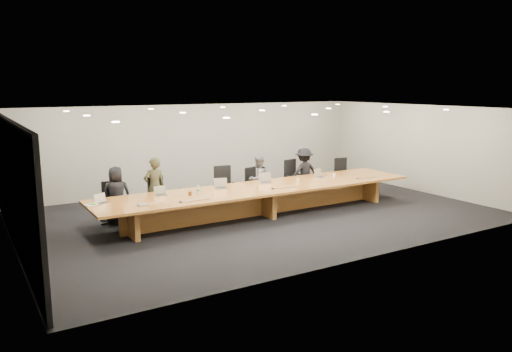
{
  "coord_description": "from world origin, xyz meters",
  "views": [
    {
      "loc": [
        -6.84,
        -11.0,
        3.4
      ],
      "look_at": [
        0.0,
        0.3,
        1.0
      ],
      "focal_mm": 35.0,
      "sensor_mm": 36.0,
      "label": 1
    }
  ],
  "objects": [
    {
      "name": "ground",
      "position": [
        0.0,
        0.0,
        0.0
      ],
      "size": [
        12.0,
        12.0,
        0.0
      ],
      "primitive_type": "plane",
      "color": "black",
      "rests_on": "ground"
    },
    {
      "name": "back_wall",
      "position": [
        0.0,
        4.0,
        1.4
      ],
      "size": [
        12.0,
        0.02,
        2.8
      ],
      "primitive_type": "cube",
      "color": "beige",
      "rests_on": "ground"
    },
    {
      "name": "left_wall_panel",
      "position": [
        -5.94,
        0.0,
        1.37
      ],
      "size": [
        0.08,
        7.84,
        2.74
      ],
      "primitive_type": "cube",
      "color": "black",
      "rests_on": "ground"
    },
    {
      "name": "conference_table",
      "position": [
        0.0,
        0.0,
        0.52
      ],
      "size": [
        9.0,
        1.8,
        0.75
      ],
      "color": "#965720",
      "rests_on": "ground"
    },
    {
      "name": "chair_far_left",
      "position": [
        -3.65,
        1.23,
        0.53
      ],
      "size": [
        0.64,
        0.64,
        1.05
      ],
      "primitive_type": null,
      "rotation": [
        0.0,
        0.0,
        -0.22
      ],
      "color": "black",
      "rests_on": "ground"
    },
    {
      "name": "chair_left",
      "position": [
        -2.39,
        1.17,
        0.54
      ],
      "size": [
        0.66,
        0.66,
        1.08
      ],
      "primitive_type": null,
      "rotation": [
        0.0,
        0.0,
        0.23
      ],
      "color": "black",
      "rests_on": "ground"
    },
    {
      "name": "chair_mid_left",
      "position": [
        -0.46,
        1.22,
        0.59
      ],
      "size": [
        0.68,
        0.68,
        1.19
      ],
      "primitive_type": null,
      "rotation": [
        0.0,
        0.0,
        -0.14
      ],
      "color": "black",
      "rests_on": "ground"
    },
    {
      "name": "chair_mid_right",
      "position": [
        0.62,
        1.34,
        0.52
      ],
      "size": [
        0.67,
        0.67,
        1.04
      ],
      "primitive_type": null,
      "rotation": [
        0.0,
        0.0,
        0.3
      ],
      "color": "black",
      "rests_on": "ground"
    },
    {
      "name": "chair_right",
      "position": [
        2.04,
        1.31,
        0.59
      ],
      "size": [
        0.71,
        0.71,
        1.17
      ],
      "primitive_type": null,
      "rotation": [
        0.0,
        0.0,
        0.22
      ],
      "color": "black",
      "rests_on": "ground"
    },
    {
      "name": "chair_far_right",
      "position": [
        3.96,
        1.29,
        0.54
      ],
      "size": [
        0.64,
        0.64,
        1.08
      ],
      "primitive_type": null,
      "rotation": [
        0.0,
        0.0,
        -0.19
      ],
      "color": "black",
      "rests_on": "ground"
    },
    {
      "name": "person_a",
      "position": [
        -3.52,
        1.21,
        0.72
      ],
      "size": [
        0.79,
        0.61,
        1.43
      ],
      "primitive_type": "imported",
      "rotation": [
        0.0,
        0.0,
        2.9
      ],
      "color": "black",
      "rests_on": "ground"
    },
    {
      "name": "person_b",
      "position": [
        -2.52,
        1.24,
        0.79
      ],
      "size": [
        0.58,
        0.39,
        1.58
      ],
      "primitive_type": "imported",
      "rotation": [
        0.0,
        0.0,
        3.15
      ],
      "color": "#312E1A",
      "rests_on": "ground"
    },
    {
      "name": "person_c",
      "position": [
        0.61,
        1.18,
        0.71
      ],
      "size": [
        0.8,
        0.69,
        1.42
      ],
      "primitive_type": "imported",
      "rotation": [
        0.0,
        0.0,
        3.39
      ],
      "color": "slate",
      "rests_on": "ground"
    },
    {
      "name": "person_d",
      "position": [
        2.27,
        1.19,
        0.76
      ],
      "size": [
        1.01,
        0.62,
        1.52
      ],
      "primitive_type": "imported",
      "rotation": [
        0.0,
        0.0,
        3.08
      ],
      "color": "black",
      "rests_on": "ground"
    },
    {
      "name": "laptop_a",
      "position": [
        -4.1,
        0.28,
        0.87
      ],
      "size": [
        0.35,
        0.3,
        0.23
      ],
      "primitive_type": null,
      "rotation": [
        0.0,
        0.0,
        0.37
      ],
      "color": "beige",
      "rests_on": "conference_table"
    },
    {
      "name": "laptop_b",
      "position": [
        -2.65,
        0.42,
        0.86
      ],
      "size": [
        0.29,
        0.21,
        0.23
      ],
      "primitive_type": null,
      "rotation": [
        0.0,
        0.0,
        -0.01
      ],
      "color": "tan",
      "rests_on": "conference_table"
    },
    {
      "name": "laptop_c",
      "position": [
        -1.02,
        0.37,
        0.89
      ],
      "size": [
        0.41,
        0.35,
        0.27
      ],
      "primitive_type": null,
      "rotation": [
        0.0,
        0.0,
        -0.33
      ],
      "color": "#BBA88F",
      "rests_on": "conference_table"
    },
    {
      "name": "laptop_d",
      "position": [
        0.4,
        0.43,
        0.89
      ],
      "size": [
        0.42,
        0.35,
        0.28
      ],
      "primitive_type": null,
      "rotation": [
        0.0,
        0.0,
        -0.32
      ],
      "color": "tan",
      "rests_on": "conference_table"
    },
    {
      "name": "laptop_e",
      "position": [
        2.23,
        0.29,
        0.88
      ],
      "size": [
        0.4,
        0.34,
        0.27
      ],
      "primitive_type": null,
      "rotation": [
        0.0,
        0.0,
        0.32
      ],
      "color": "beige",
      "rests_on": "conference_table"
    },
    {
      "name": "water_bottle",
      "position": [
        -1.83,
        0.03,
        0.86
      ],
      "size": [
        0.08,
        0.08,
        0.22
      ],
      "primitive_type": "cylinder",
      "rotation": [
        0.0,
        0.0,
        0.12
      ],
      "color": "silver",
      "rests_on": "conference_table"
    },
    {
      "name": "amber_mug",
      "position": [
        -2.06,
        0.01,
        0.8
      ],
      "size": [
        0.1,
        0.1,
        0.1
      ],
      "primitive_type": "cylinder",
      "rotation": [
        0.0,
        0.0,
        0.3
      ],
      "color": "brown",
      "rests_on": "conference_table"
    },
    {
      "name": "paper_cup_near",
      "position": [
        1.28,
        0.15,
        0.79
      ],
      "size": [
        0.08,
        0.08,
        0.08
      ],
      "primitive_type": "cone",
      "rotation": [
        0.0,
        0.0,
        0.15
      ],
      "color": "silver",
      "rests_on": "conference_table"
    },
    {
      "name": "paper_cup_far",
      "position": [
        2.58,
        0.13,
        0.8
      ],
      "size": [
        0.11,
        0.11,
        0.1
      ],
      "primitive_type": "cone",
      "rotation": [
        0.0,
        0.0,
        -0.39
      ],
      "color": "white",
      "rests_on": "conference_table"
    },
    {
      "name": "notepad",
      "position": [
        -4.35,
        0.26,
        0.76
      ],
      "size": [
        0.33,
        0.29,
        0.02
      ],
      "primitive_type": "cube",
      "rotation": [
        0.0,
        0.0,
        0.28
      ],
      "color": "white",
      "rests_on": "conference_table"
    },
    {
      "name": "lime_gadget",
      "position": [
        -4.34,
        0.24,
        0.78
      ],
      "size": [
        0.17,
        0.14,
        0.02
      ],
      "primitive_type": "cube",
      "rotation": [
        0.0,
        0.0,
        -0.42
      ],
      "color": "green",
      "rests_on": "notepad"
    },
    {
      "name": "av_box",
      "position": [
        -3.38,
        -0.38,
        0.77
      ],
      "size": [
        0.22,
        0.17,
        0.03
      ],
      "primitive_type": "cube",
      "rotation": [
        0.0,
        0.0,
        0.06
      ],
      "color": "#A8A8AD",
      "rests_on": "conference_table"
    },
    {
      "name": "mic_left",
      "position": [
        -2.53,
        -0.53,
        0.76
      ],
      "size": [
        0.14,
        0.14,
        0.03
      ],
      "primitive_type": "cone",
      "rotation": [
        0.0,
        0.0,
        0.4
      ],
      "color": "black",
      "rests_on": "conference_table"
    },
    {
      "name": "mic_center",
      "position": [
        0.1,
        -0.37,
        0.76
      ],
      "size": [
        0.12,
        0.12,
        0.03
      ],
      "primitive_type": "cone",
      "rotation": [
        0.0,
        0.0,
        0.09
      ],
      "color": "black",
      "rests_on": "conference_table"
    },
    {
      "name": "mic_right",
      "position": [
        3.01,
        -0.4,
        0.76
      ],
      "size": [
        0.11,
        0.11,
        0.03
      ],
      "primitive_type": "cone",
      "rotation": [
        0.0,
        0.0,
        0.04
      ],
      "color": "black",
      "rests_on": "conference_table"
    }
  ]
}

